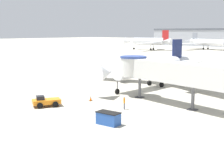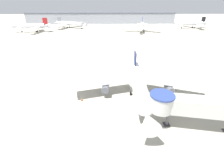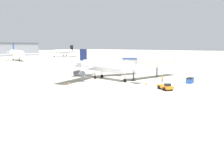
{
  "view_description": "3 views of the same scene",
  "coord_description": "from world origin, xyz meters",
  "px_view_note": "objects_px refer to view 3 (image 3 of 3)",
  "views": [
    {
      "loc": [
        30.66,
        -43.38,
        10.0
      ],
      "look_at": [
        -3.91,
        -3.05,
        2.74
      ],
      "focal_mm": 50.0,
      "sensor_mm": 36.0,
      "label": 1
    },
    {
      "loc": [
        -7.16,
        -25.43,
        19.55
      ],
      "look_at": [
        -6.25,
        5.81,
        5.21
      ],
      "focal_mm": 24.0,
      "sensor_mm": 36.0,
      "label": 2
    },
    {
      "loc": [
        -46.18,
        -39.81,
        9.58
      ],
      "look_at": [
        -3.4,
        -2.76,
        2.12
      ],
      "focal_mm": 35.0,
      "sensor_mm": 36.0,
      "label": 3
    }
  ],
  "objects_px": {
    "pushback_tug_orange": "(165,87)",
    "traffic_cone_near_nose": "(146,83)",
    "traffic_cone_port_wing": "(68,83)",
    "ground_crew_marshaller": "(162,78)",
    "background_jet_black_tail": "(63,52)",
    "background_jet_blue_tail": "(16,53)",
    "main_airplane": "(102,66)",
    "jet_bridge": "(147,63)",
    "service_container_blue": "(190,80)"
  },
  "relations": [
    {
      "from": "pushback_tug_orange",
      "to": "traffic_cone_near_nose",
      "type": "distance_m",
      "value": 6.76
    },
    {
      "from": "traffic_cone_port_wing",
      "to": "ground_crew_marshaller",
      "type": "bearing_deg",
      "value": -38.7
    },
    {
      "from": "traffic_cone_near_nose",
      "to": "pushback_tug_orange",
      "type": "bearing_deg",
      "value": -109.27
    },
    {
      "from": "background_jet_black_tail",
      "to": "background_jet_blue_tail",
      "type": "height_order",
      "value": "background_jet_blue_tail"
    },
    {
      "from": "pushback_tug_orange",
      "to": "main_airplane",
      "type": "bearing_deg",
      "value": 111.56
    },
    {
      "from": "jet_bridge",
      "to": "pushback_tug_orange",
      "type": "bearing_deg",
      "value": -123.55
    },
    {
      "from": "background_jet_black_tail",
      "to": "service_container_blue",
      "type": "bearing_deg",
      "value": -33.72
    },
    {
      "from": "jet_bridge",
      "to": "traffic_cone_port_wing",
      "type": "xyz_separation_m",
      "value": [
        -21.86,
        9.08,
        -4.24
      ]
    },
    {
      "from": "jet_bridge",
      "to": "background_jet_black_tail",
      "type": "relative_size",
      "value": 0.65
    },
    {
      "from": "pushback_tug_orange",
      "to": "background_jet_black_tail",
      "type": "relative_size",
      "value": 0.13
    },
    {
      "from": "traffic_cone_near_nose",
      "to": "background_jet_black_tail",
      "type": "bearing_deg",
      "value": 60.73
    },
    {
      "from": "main_airplane",
      "to": "traffic_cone_near_nose",
      "type": "distance_m",
      "value": 15.72
    },
    {
      "from": "traffic_cone_near_nose",
      "to": "ground_crew_marshaller",
      "type": "height_order",
      "value": "ground_crew_marshaller"
    },
    {
      "from": "jet_bridge",
      "to": "pushback_tug_orange",
      "type": "xyz_separation_m",
      "value": [
        -11.74,
        -11.94,
        -3.9
      ]
    },
    {
      "from": "background_jet_blue_tail",
      "to": "traffic_cone_port_wing",
      "type": "bearing_deg",
      "value": -93.71
    },
    {
      "from": "pushback_tug_orange",
      "to": "traffic_cone_near_nose",
      "type": "xyz_separation_m",
      "value": [
        2.23,
        6.38,
        -0.31
      ]
    },
    {
      "from": "traffic_cone_port_wing",
      "to": "background_jet_black_tail",
      "type": "height_order",
      "value": "background_jet_black_tail"
    },
    {
      "from": "main_airplane",
      "to": "ground_crew_marshaller",
      "type": "xyz_separation_m",
      "value": [
        6.51,
        -16.12,
        -2.67
      ]
    },
    {
      "from": "main_airplane",
      "to": "pushback_tug_orange",
      "type": "xyz_separation_m",
      "value": [
        -2.56,
        -21.75,
        -2.94
      ]
    },
    {
      "from": "traffic_cone_near_nose",
      "to": "ground_crew_marshaller",
      "type": "bearing_deg",
      "value": -6.15
    },
    {
      "from": "pushback_tug_orange",
      "to": "ground_crew_marshaller",
      "type": "xyz_separation_m",
      "value": [
        9.08,
        5.64,
        0.27
      ]
    },
    {
      "from": "pushback_tug_orange",
      "to": "ground_crew_marshaller",
      "type": "bearing_deg",
      "value": 60.12
    },
    {
      "from": "background_jet_blue_tail",
      "to": "traffic_cone_near_nose",
      "type": "bearing_deg",
      "value": -85.37
    },
    {
      "from": "jet_bridge",
      "to": "ground_crew_marshaller",
      "type": "bearing_deg",
      "value": -101.92
    },
    {
      "from": "service_container_blue",
      "to": "ground_crew_marshaller",
      "type": "relative_size",
      "value": 1.62
    },
    {
      "from": "main_airplane",
      "to": "jet_bridge",
      "type": "distance_m",
      "value": 13.47
    },
    {
      "from": "main_airplane",
      "to": "background_jet_blue_tail",
      "type": "bearing_deg",
      "value": 81.15
    },
    {
      "from": "service_container_blue",
      "to": "jet_bridge",
      "type": "bearing_deg",
      "value": 90.87
    },
    {
      "from": "jet_bridge",
      "to": "background_jet_black_tail",
      "type": "distance_m",
      "value": 143.95
    },
    {
      "from": "traffic_cone_near_nose",
      "to": "background_jet_black_tail",
      "type": "height_order",
      "value": "background_jet_black_tail"
    },
    {
      "from": "main_airplane",
      "to": "jet_bridge",
      "type": "height_order",
      "value": "main_airplane"
    },
    {
      "from": "jet_bridge",
      "to": "background_jet_blue_tail",
      "type": "bearing_deg",
      "value": 94.7
    },
    {
      "from": "traffic_cone_port_wing",
      "to": "ground_crew_marshaller",
      "type": "relative_size",
      "value": 0.46
    },
    {
      "from": "traffic_cone_port_wing",
      "to": "background_jet_blue_tail",
      "type": "height_order",
      "value": "background_jet_blue_tail"
    },
    {
      "from": "main_airplane",
      "to": "service_container_blue",
      "type": "xyz_separation_m",
      "value": [
        9.37,
        -22.5,
        -2.95
      ]
    },
    {
      "from": "traffic_cone_port_wing",
      "to": "main_airplane",
      "type": "bearing_deg",
      "value": 3.28
    },
    {
      "from": "jet_bridge",
      "to": "background_jet_blue_tail",
      "type": "height_order",
      "value": "background_jet_blue_tail"
    },
    {
      "from": "main_airplane",
      "to": "ground_crew_marshaller",
      "type": "height_order",
      "value": "main_airplane"
    },
    {
      "from": "service_container_blue",
      "to": "background_jet_black_tail",
      "type": "xyz_separation_m",
      "value": [
        65.27,
        140.89,
        3.76
      ]
    },
    {
      "from": "main_airplane",
      "to": "traffic_cone_near_nose",
      "type": "height_order",
      "value": "main_airplane"
    },
    {
      "from": "background_jet_blue_tail",
      "to": "main_airplane",
      "type": "bearing_deg",
      "value": -86.85
    },
    {
      "from": "main_airplane",
      "to": "ground_crew_marshaller",
      "type": "distance_m",
      "value": 17.59
    },
    {
      "from": "jet_bridge",
      "to": "traffic_cone_near_nose",
      "type": "xyz_separation_m",
      "value": [
        -9.51,
        -5.56,
        -4.21
      ]
    },
    {
      "from": "main_airplane",
      "to": "jet_bridge",
      "type": "xyz_separation_m",
      "value": [
        9.18,
        -9.81,
        0.96
      ]
    },
    {
      "from": "service_container_blue",
      "to": "ground_crew_marshaller",
      "type": "distance_m",
      "value": 6.99
    },
    {
      "from": "jet_bridge",
      "to": "traffic_cone_near_nose",
      "type": "relative_size",
      "value": 25.1
    },
    {
      "from": "jet_bridge",
      "to": "traffic_cone_near_nose",
      "type": "height_order",
      "value": "jet_bridge"
    },
    {
      "from": "jet_bridge",
      "to": "background_jet_blue_tail",
      "type": "relative_size",
      "value": 0.72
    },
    {
      "from": "ground_crew_marshaller",
      "to": "background_jet_blue_tail",
      "type": "distance_m",
      "value": 113.2
    },
    {
      "from": "main_airplane",
      "to": "background_jet_black_tail",
      "type": "relative_size",
      "value": 0.98
    }
  ]
}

